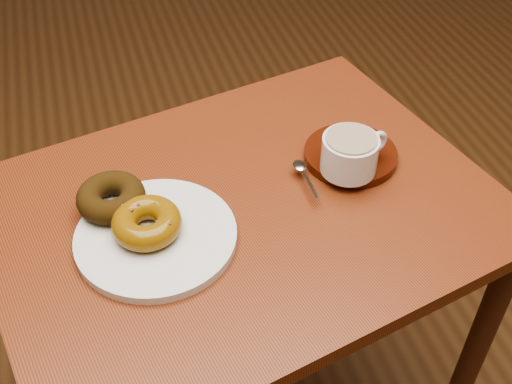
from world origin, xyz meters
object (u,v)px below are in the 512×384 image
object	(u,v)px
saucer	(350,155)
coffee_cup	(350,153)
cafe_table	(244,254)
donut_plate	(156,237)

from	to	relation	value
saucer	coffee_cup	size ratio (longest dim) A/B	1.31
cafe_table	coffee_cup	distance (m)	0.24
cafe_table	coffee_cup	xyz separation A→B (m)	(0.18, 0.01, 0.16)
donut_plate	coffee_cup	world-z (taller)	coffee_cup
cafe_table	saucer	size ratio (longest dim) A/B	5.65
cafe_table	saucer	bearing A→B (deg)	2.75
coffee_cup	saucer	bearing A→B (deg)	48.45
donut_plate	coffee_cup	distance (m)	0.32
donut_plate	saucer	size ratio (longest dim) A/B	1.53
cafe_table	donut_plate	bearing A→B (deg)	-178.13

